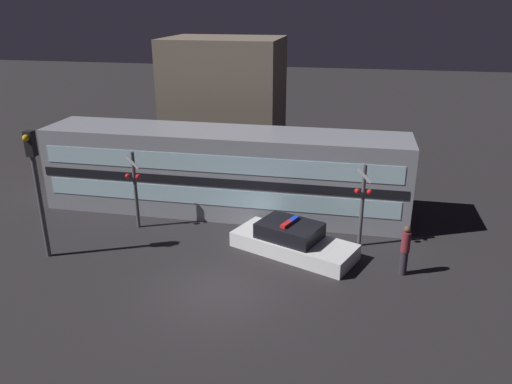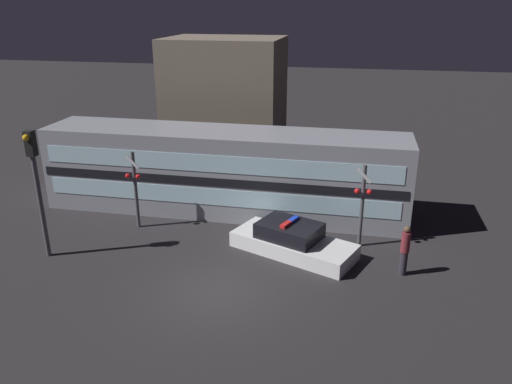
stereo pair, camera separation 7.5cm
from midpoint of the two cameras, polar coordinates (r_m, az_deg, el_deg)
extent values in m
plane|color=#262326|center=(16.90, -4.17, -11.16)|extent=(120.00, 120.00, 0.00)
cube|color=gray|center=(22.35, -3.57, 2.36)|extent=(16.11, 2.91, 3.71)
cube|color=black|center=(21.02, -4.61, 1.10)|extent=(15.79, 0.03, 0.37)
cube|color=silver|center=(21.25, -4.55, -0.59)|extent=(15.30, 0.02, 0.74)
cube|color=silver|center=(20.75, -4.67, 3.22)|extent=(15.30, 0.02, 0.74)
cube|color=silver|center=(19.10, 4.40, -6.11)|extent=(5.04, 3.47, 0.59)
cube|color=black|center=(18.93, 3.96, -4.39)|extent=(2.69, 2.35, 0.58)
cube|color=red|center=(18.56, 3.55, -3.73)|extent=(0.39, 0.59, 0.12)
cube|color=blue|center=(19.00, 4.40, -3.15)|extent=(0.39, 0.59, 0.12)
cylinder|color=#2D2833|center=(18.29, 16.58, -7.79)|extent=(0.27, 0.27, 0.88)
cylinder|color=maroon|center=(17.93, 16.85, -5.52)|extent=(0.31, 0.31, 0.73)
sphere|color=brown|center=(17.72, 17.01, -4.12)|extent=(0.24, 0.24, 0.24)
cylinder|color=#4C4C51|center=(19.42, 12.12, -1.64)|extent=(0.15, 0.15, 3.32)
sphere|color=red|center=(19.04, 11.59, 0.10)|extent=(0.21, 0.21, 0.21)
sphere|color=red|center=(19.05, 12.94, 0.00)|extent=(0.21, 0.21, 0.21)
cube|color=white|center=(18.89, 12.40, 1.79)|extent=(0.58, 0.03, 0.58)
cylinder|color=#4C4C51|center=(21.20, -13.48, 0.19)|extent=(0.15, 0.15, 3.31)
sphere|color=red|center=(20.96, -14.35, 1.80)|extent=(0.21, 0.21, 0.21)
sphere|color=red|center=(20.77, -13.22, 1.72)|extent=(0.21, 0.21, 0.21)
cube|color=white|center=(20.72, -13.88, 3.36)|extent=(0.58, 0.03, 0.58)
cylinder|color=#4C4C51|center=(19.73, -23.23, -1.64)|extent=(0.18, 0.18, 3.92)
cube|color=black|center=(19.01, -24.26, 5.09)|extent=(0.30, 0.30, 0.90)
sphere|color=gold|center=(18.80, -24.71, 5.65)|extent=(0.23, 0.23, 0.23)
cube|color=#726656|center=(28.62, -3.41, 10.07)|extent=(6.26, 4.89, 7.15)
camera|label=1|loc=(0.04, -89.89, 0.04)|focal=35.00mm
camera|label=2|loc=(0.04, 90.11, -0.04)|focal=35.00mm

